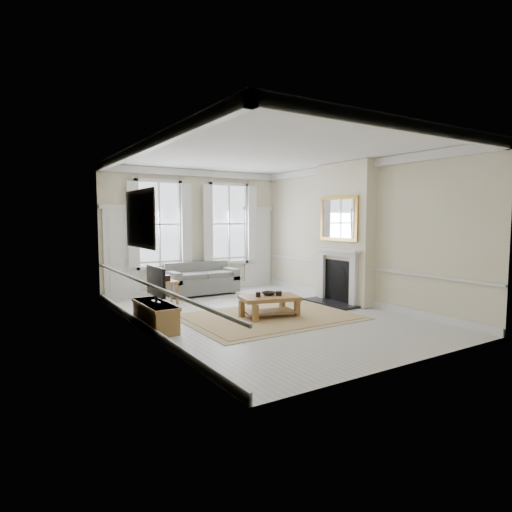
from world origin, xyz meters
TOP-DOWN VIEW (x-y plane):
  - floor at (0.00, 0.00)m, footprint 7.20×7.20m
  - ceiling at (0.00, 0.00)m, footprint 7.20×7.20m
  - back_wall at (0.00, 3.60)m, footprint 5.20×0.00m
  - left_wall at (-2.60, 0.00)m, footprint 0.00×7.20m
  - right_wall at (2.60, 0.00)m, footprint 0.00×7.20m
  - window_left at (-1.05, 3.55)m, footprint 1.26×0.20m
  - window_right at (1.05, 3.55)m, footprint 1.26×0.20m
  - door_left at (-2.05, 3.56)m, footprint 0.90×0.08m
  - door_right at (2.05, 3.56)m, footprint 0.90×0.08m
  - painting at (-2.56, 0.30)m, footprint 0.05×1.66m
  - chimney_breast at (2.43, 0.20)m, footprint 0.35×1.70m
  - hearth at (2.00, 0.20)m, footprint 0.55×1.50m
  - fireplace at (2.20, 0.20)m, footprint 0.21×1.45m
  - mirror at (2.21, 0.20)m, footprint 0.06×1.26m
  - sofa at (-0.06, 3.11)m, footprint 1.88×0.91m
  - side_table at (-1.32, 2.34)m, footprint 0.50×0.50m
  - rug at (-0.02, -0.17)m, footprint 3.50×2.60m
  - coffee_table at (-0.02, -0.17)m, footprint 1.33×0.96m
  - ceramic_pot_a at (-0.27, -0.12)m, footprint 0.10×0.10m
  - ceramic_pot_b at (0.18, -0.22)m, footprint 0.13×0.13m
  - bowl at (0.03, -0.07)m, footprint 0.36×0.36m
  - tv_stand at (-2.34, 0.20)m, footprint 0.44×1.37m
  - tv at (-2.32, 0.20)m, footprint 0.08×0.90m

SIDE VIEW (x-z plane):
  - floor at x=0.00m, z-range 0.00..0.00m
  - rug at x=-0.02m, z-range 0.00..0.02m
  - hearth at x=2.00m, z-range 0.00..0.05m
  - tv_stand at x=-2.34m, z-range 0.00..0.49m
  - sofa at x=-0.06m, z-range -0.07..0.79m
  - coffee_table at x=-0.02m, z-range 0.14..0.59m
  - side_table at x=-1.32m, z-range 0.17..0.72m
  - bowl at x=0.03m, z-range 0.45..0.52m
  - ceramic_pot_b at x=0.18m, z-range 0.45..0.54m
  - ceramic_pot_a at x=-0.27m, z-range 0.45..0.55m
  - fireplace at x=2.20m, z-range 0.07..1.40m
  - tv at x=-2.32m, z-range 0.54..1.22m
  - door_left at x=-2.05m, z-range 0.00..2.30m
  - door_right at x=2.05m, z-range 0.00..2.30m
  - back_wall at x=0.00m, z-range -0.90..4.30m
  - left_wall at x=-2.60m, z-range -1.90..5.30m
  - right_wall at x=2.60m, z-range -1.90..5.30m
  - chimney_breast at x=2.43m, z-range 0.01..3.39m
  - window_left at x=-1.05m, z-range 0.80..3.00m
  - window_right at x=1.05m, z-range 0.80..3.00m
  - painting at x=-2.56m, z-range 1.52..2.58m
  - mirror at x=2.21m, z-range 1.52..2.58m
  - ceiling at x=0.00m, z-range 3.40..3.40m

